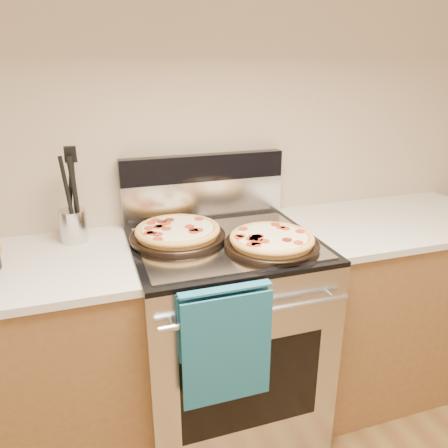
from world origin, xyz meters
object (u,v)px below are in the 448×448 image
object	(u,v)px
utensil_crock	(74,226)
pepperoni_pizza_front	(272,241)
range_body	(224,337)
pepperoni_pizza_back	(178,233)

from	to	relation	value
utensil_crock	pepperoni_pizza_front	bearing A→B (deg)	-24.98
range_body	pepperoni_pizza_back	world-z (taller)	pepperoni_pizza_back
pepperoni_pizza_back	utensil_crock	world-z (taller)	utensil_crock
range_body	pepperoni_pizza_front	xyz separation A→B (m)	(0.15, -0.13, 0.50)
range_body	pepperoni_pizza_front	size ratio (longest dim) A/B	2.42
range_body	pepperoni_pizza_back	bearing A→B (deg)	158.75
pepperoni_pizza_front	utensil_crock	distance (m)	0.82
pepperoni_pizza_back	pepperoni_pizza_front	bearing A→B (deg)	-30.96
pepperoni_pizza_back	pepperoni_pizza_front	xyz separation A→B (m)	(0.33, -0.20, -0.00)
range_body	utensil_crock	distance (m)	0.82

